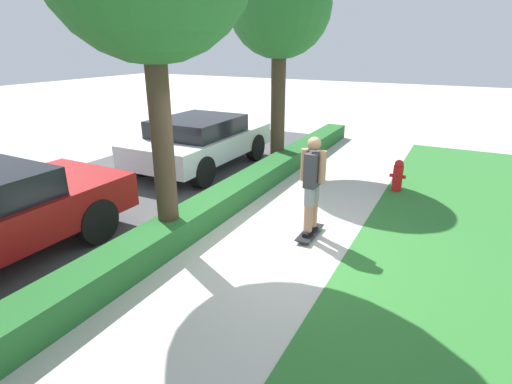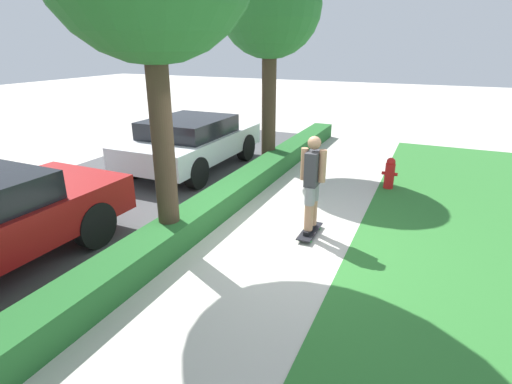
% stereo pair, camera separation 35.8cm
% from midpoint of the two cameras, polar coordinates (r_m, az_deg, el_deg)
% --- Properties ---
extents(ground_plane, '(60.00, 60.00, 0.00)m').
position_cam_midpoint_polar(ground_plane, '(6.62, 5.48, -7.39)').
color(ground_plane, '#BCB7AD').
extents(grass_lawn_strip, '(16.41, 4.00, 0.01)m').
position_cam_midpoint_polar(grass_lawn_strip, '(6.32, 32.14, -12.14)').
color(grass_lawn_strip, '#2D702D').
rests_on(grass_lawn_strip, ground_plane).
extents(street_asphalt, '(16.41, 5.00, 0.01)m').
position_cam_midpoint_polar(street_asphalt, '(8.90, -20.38, -1.10)').
color(street_asphalt, '#474749').
rests_on(street_asphalt, ground_plane).
extents(hedge_row, '(16.41, 0.60, 0.44)m').
position_cam_midpoint_polar(hedge_row, '(7.20, -6.34, -3.09)').
color(hedge_row, '#236028').
rests_on(hedge_row, ground_plane).
extents(skateboard, '(0.80, 0.24, 0.08)m').
position_cam_midpoint_polar(skateboard, '(6.89, 9.17, -5.77)').
color(skateboard, black).
rests_on(skateboard, ground_plane).
extents(skater_person, '(0.49, 0.42, 1.64)m').
position_cam_midpoint_polar(skater_person, '(6.55, 9.60, 1.22)').
color(skater_person, black).
rests_on(skater_person, skateboard).
extents(tree_far, '(2.46, 2.46, 5.17)m').
position_cam_midpoint_polar(tree_far, '(10.39, 4.50, 24.77)').
color(tree_far, '#423323').
rests_on(tree_far, ground_plane).
extents(parked_car_middle, '(4.14, 2.06, 1.33)m').
position_cam_midpoint_polar(parked_car_middle, '(10.46, -6.96, 7.33)').
color(parked_car_middle, silver).
rests_on(parked_car_middle, ground_plane).
extents(fire_hydrant, '(0.21, 0.34, 0.72)m').
position_cam_midpoint_polar(fire_hydrant, '(9.36, 20.63, 2.20)').
color(fire_hydrant, red).
rests_on(fire_hydrant, ground_plane).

